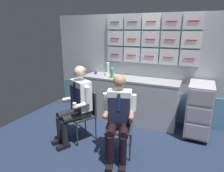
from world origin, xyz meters
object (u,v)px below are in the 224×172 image
at_px(crew_member_left, 77,101).
at_px(sparkling_bottle_green, 108,68).
at_px(service_trolley, 199,109).
at_px(crew_member_right, 119,114).
at_px(folding_chair_right, 120,120).
at_px(coffee_cup_spare, 106,74).
at_px(folding_chair_left, 86,110).

relative_size(crew_member_left, sparkling_bottle_green, 4.21).
distance_m(service_trolley, crew_member_right, 1.55).
xyz_separation_m(folding_chair_right, coffee_cup_spare, (-0.75, 1.07, 0.43)).
distance_m(crew_member_right, sparkling_bottle_green, 1.59).
height_order(service_trolley, coffee_cup_spare, same).
bearing_deg(sparkling_bottle_green, folding_chair_right, -56.82).
relative_size(folding_chair_left, crew_member_left, 0.65).
height_order(service_trolley, crew_member_left, crew_member_left).
height_order(crew_member_left, crew_member_right, crew_member_left).
distance_m(crew_member_left, crew_member_right, 0.82).
height_order(folding_chair_right, crew_member_right, crew_member_right).
bearing_deg(service_trolley, coffee_cup_spare, 177.11).
height_order(folding_chair_left, coffee_cup_spare, coffee_cup_spare).
distance_m(folding_chair_left, coffee_cup_spare, 1.04).
bearing_deg(service_trolley, crew_member_left, -151.82).
bearing_deg(crew_member_right, coffee_cup_spare, 123.15).
distance_m(folding_chair_right, coffee_cup_spare, 1.37).
relative_size(folding_chair_right, coffee_cup_spare, 11.47).
xyz_separation_m(folding_chair_left, coffee_cup_spare, (-0.07, 0.95, 0.43)).
bearing_deg(folding_chair_left, sparkling_bottle_green, 94.20).
distance_m(folding_chair_right, sparkling_bottle_green, 1.49).
distance_m(service_trolley, crew_member_left, 2.12).
bearing_deg(folding_chair_right, crew_member_right, -73.48).
height_order(folding_chair_right, coffee_cup_spare, coffee_cup_spare).
height_order(folding_chair_left, crew_member_right, crew_member_right).
bearing_deg(coffee_cup_spare, crew_member_right, -56.85).
distance_m(folding_chair_right, crew_member_right, 0.23).
xyz_separation_m(folding_chair_left, crew_member_right, (0.73, -0.27, 0.16)).
bearing_deg(folding_chair_left, crew_member_right, -20.38).
xyz_separation_m(crew_member_left, sparkling_bottle_green, (-0.00, 1.19, 0.34)).
xyz_separation_m(folding_chair_left, sparkling_bottle_green, (-0.08, 1.05, 0.54)).
bearing_deg(crew_member_left, sparkling_bottle_green, 90.17).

